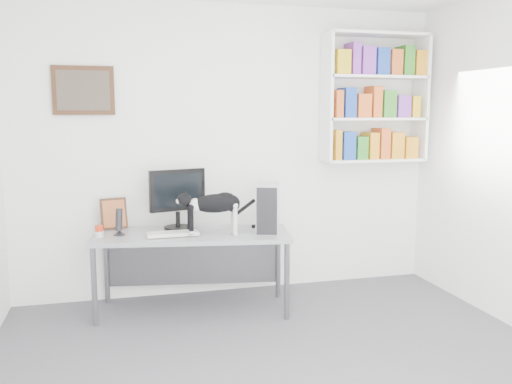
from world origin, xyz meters
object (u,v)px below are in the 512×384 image
(bookshelf, at_px, (375,98))
(leaning_print, at_px, (114,213))
(monitor, at_px, (178,199))
(keyboard, at_px, (173,234))
(pc_tower, at_px, (268,207))
(desk, at_px, (193,272))
(soup_can, at_px, (99,231))
(speaker, at_px, (119,221))
(cat, at_px, (214,214))

(bookshelf, xyz_separation_m, leaning_print, (-2.48, 0.02, -1.02))
(monitor, xyz_separation_m, leaning_print, (-0.55, 0.15, -0.13))
(keyboard, xyz_separation_m, pc_tower, (0.83, 0.01, 0.19))
(desk, relative_size, soup_can, 16.78)
(keyboard, distance_m, speaker, 0.46)
(desk, xyz_separation_m, speaker, (-0.60, 0.07, 0.46))
(leaning_print, height_order, soup_can, leaning_print)
(bookshelf, xyz_separation_m, cat, (-1.67, -0.48, -0.98))
(leaning_print, bearing_deg, cat, -44.40)
(keyboard, bearing_deg, bookshelf, 9.26)
(bookshelf, height_order, monitor, bookshelf)
(pc_tower, xyz_separation_m, speaker, (-1.26, 0.12, -0.09))
(desk, relative_size, speaker, 7.00)
(soup_can, relative_size, cat, 0.16)
(bookshelf, xyz_separation_m, monitor, (-1.94, -0.13, -0.89))
(monitor, height_order, leaning_print, monitor)
(monitor, xyz_separation_m, pc_tower, (0.76, -0.25, -0.07))
(monitor, distance_m, pc_tower, 0.80)
(bookshelf, height_order, cat, bookshelf)
(leaning_print, bearing_deg, desk, -41.14)
(monitor, relative_size, leaning_print, 1.91)
(bookshelf, xyz_separation_m, speaker, (-2.44, -0.26, -1.04))
(speaker, distance_m, cat, 0.80)
(pc_tower, bearing_deg, speaker, -167.04)
(keyboard, bearing_deg, speaker, 160.67)
(keyboard, bearing_deg, pc_tower, -1.04)
(desk, bearing_deg, soup_can, -173.26)
(bookshelf, bearing_deg, keyboard, -168.92)
(desk, distance_m, speaker, 0.76)
(bookshelf, xyz_separation_m, soup_can, (-2.60, -0.30, -1.11))
(keyboard, height_order, pc_tower, pc_tower)
(monitor, relative_size, keyboard, 1.27)
(speaker, height_order, soup_can, speaker)
(pc_tower, distance_m, speaker, 1.27)
(bookshelf, bearing_deg, desk, -169.81)
(bookshelf, relative_size, leaning_print, 4.37)
(bookshelf, relative_size, monitor, 2.29)
(pc_tower, height_order, leaning_print, pc_tower)
(bookshelf, relative_size, soup_can, 12.58)
(desk, relative_size, cat, 2.76)
(soup_can, bearing_deg, speaker, 13.68)
(desk, xyz_separation_m, cat, (0.17, -0.15, 0.53))
(keyboard, bearing_deg, desk, 18.38)
(monitor, height_order, keyboard, monitor)
(speaker, distance_m, leaning_print, 0.28)
(pc_tower, distance_m, leaning_print, 1.37)
(bookshelf, height_order, leaning_print, bookshelf)
(keyboard, relative_size, speaker, 1.80)
(pc_tower, bearing_deg, bookshelf, 36.57)
(soup_can, bearing_deg, bookshelf, 6.51)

